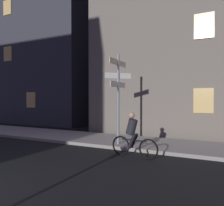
# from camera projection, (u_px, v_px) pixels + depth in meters

# --- Properties ---
(sidewalk_kerb) EXTENTS (40.00, 2.88, 0.14)m
(sidewalk_kerb) POSITION_uv_depth(u_px,v_px,m) (102.00, 139.00, 11.02)
(sidewalk_kerb) COLOR #9E9991
(sidewalk_kerb) RESTS_ON ground_plane
(signpost) EXTENTS (0.86, 1.63, 3.85)m
(signpost) POSITION_uv_depth(u_px,v_px,m) (118.00, 90.00, 9.54)
(signpost) COLOR gray
(signpost) RESTS_ON sidewalk_kerb
(cyclist) EXTENTS (1.82, 0.37, 1.61)m
(cyclist) POSITION_uv_depth(u_px,v_px,m) (133.00, 136.00, 7.96)
(cyclist) COLOR black
(cyclist) RESTS_ON ground_plane
(building_left_block) EXTENTS (10.25, 6.88, 18.19)m
(building_left_block) POSITION_uv_depth(u_px,v_px,m) (49.00, 24.00, 20.75)
(building_left_block) COLOR #383842
(building_left_block) RESTS_ON ground_plane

